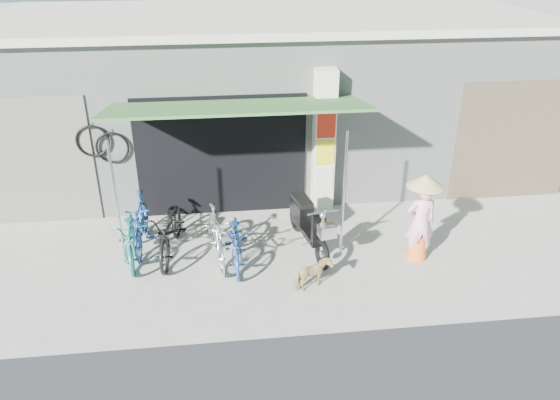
{
  "coord_description": "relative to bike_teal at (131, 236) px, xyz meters",
  "views": [
    {
      "loc": [
        -1.21,
        -7.69,
        5.4
      ],
      "look_at": [
        -0.2,
        1.0,
        1.0
      ],
      "focal_mm": 35.0,
      "sensor_mm": 36.0,
      "label": 1
    }
  ],
  "objects": [
    {
      "name": "shop_pillar",
      "position": [
        3.73,
        1.48,
        1.05
      ],
      "size": [
        0.42,
        0.44,
        3.0
      ],
      "color": "beige",
      "rests_on": "ground"
    },
    {
      "name": "bike_blue",
      "position": [
        0.13,
        0.35,
        0.06
      ],
      "size": [
        0.48,
        1.7,
        1.02
      ],
      "primitive_type": "imported",
      "rotation": [
        0.0,
        0.0,
        0.0
      ],
      "color": "navy",
      "rests_on": "ground"
    },
    {
      "name": "moped",
      "position": [
        3.19,
        0.01,
        0.06
      ],
      "size": [
        0.67,
        1.95,
        1.11
      ],
      "rotation": [
        0.0,
        0.0,
        0.19
      ],
      "color": "black",
      "rests_on": "ground"
    },
    {
      "name": "neighbour_left",
      "position": [
        -2.12,
        1.62,
        0.85
      ],
      "size": [
        2.6,
        0.06,
        2.6
      ],
      "primitive_type": "cube",
      "color": "#6B665B",
      "rests_on": "ground"
    },
    {
      "name": "bike_black",
      "position": [
        0.7,
        0.05,
        0.04
      ],
      "size": [
        0.86,
        1.93,
        0.98
      ],
      "primitive_type": "imported",
      "rotation": [
        0.0,
        0.0,
        -0.11
      ],
      "color": "black",
      "rests_on": "ground"
    },
    {
      "name": "nun",
      "position": [
        5.1,
        -0.59,
        0.38
      ],
      "size": [
        0.64,
        0.64,
        1.65
      ],
      "rotation": [
        0.0,
        0.0,
        3.16
      ],
      "color": "#FEABCB",
      "rests_on": "ground"
    },
    {
      "name": "bicycle_shop",
      "position": [
        2.87,
        4.13,
        1.39
      ],
      "size": [
        12.3,
        5.3,
        3.66
      ],
      "color": "#999F97",
      "rests_on": "ground"
    },
    {
      "name": "bike_teal",
      "position": [
        0.0,
        0.0,
        0.0
      ],
      "size": [
        0.8,
        1.77,
        0.9
      ],
      "primitive_type": "imported",
      "rotation": [
        0.0,
        0.0,
        0.12
      ],
      "color": "#1A7572",
      "rests_on": "ground"
    },
    {
      "name": "awning",
      "position": [
        1.97,
        0.66,
        2.07
      ],
      "size": [
        4.6,
        1.88,
        2.72
      ],
      "color": "#2F5A28",
      "rests_on": "ground"
    },
    {
      "name": "neighbour_right",
      "position": [
        7.88,
        1.62,
        0.85
      ],
      "size": [
        2.6,
        0.06,
        2.6
      ],
      "primitive_type": "cube",
      "color": "brown",
      "rests_on": "ground"
    },
    {
      "name": "bike_silver",
      "position": [
        1.51,
        -0.24,
        0.05
      ],
      "size": [
        0.69,
        1.7,
        0.99
      ],
      "primitive_type": "imported",
      "rotation": [
        0.0,
        0.0,
        0.14
      ],
      "color": "silver",
      "rests_on": "ground"
    },
    {
      "name": "bike_navy",
      "position": [
        1.87,
        -0.34,
        -0.01
      ],
      "size": [
        0.61,
        1.69,
        0.88
      ],
      "primitive_type": "imported",
      "rotation": [
        0.0,
        0.0,
        -0.01
      ],
      "color": "#1F4891",
      "rests_on": "ground"
    },
    {
      "name": "street_dog",
      "position": [
        3.06,
        -1.31,
        -0.18
      ],
      "size": [
        0.71,
        0.54,
        0.54
      ],
      "primitive_type": "imported",
      "rotation": [
        0.0,
        0.0,
        2.01
      ],
      "color": "tan",
      "rests_on": "ground"
    },
    {
      "name": "ground",
      "position": [
        2.88,
        -0.97,
        -0.45
      ],
      "size": [
        80.0,
        80.0,
        0.0
      ],
      "primitive_type": "plane",
      "color": "#ABA59B",
      "rests_on": "ground"
    }
  ]
}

